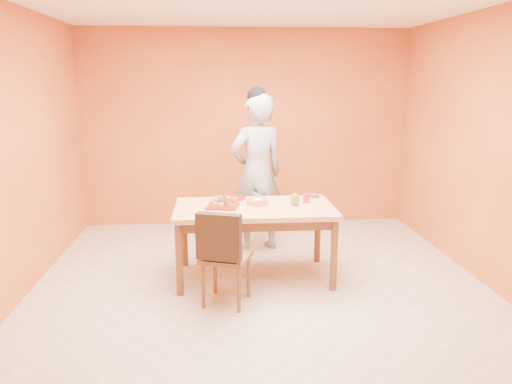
{
  "coord_description": "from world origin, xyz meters",
  "views": [
    {
      "loc": [
        -0.42,
        -4.44,
        2.01
      ],
      "look_at": [
        -0.04,
        0.3,
        0.94
      ],
      "focal_mm": 35.0,
      "sensor_mm": 36.0,
      "label": 1
    }
  ],
  "objects": [
    {
      "name": "floor",
      "position": [
        0.0,
        0.0,
        0.0
      ],
      "size": [
        5.0,
        5.0,
        0.0
      ],
      "primitive_type": "plane",
      "color": "beige",
      "rests_on": "ground"
    },
    {
      "name": "wall_back",
      "position": [
        0.0,
        2.5,
        1.35
      ],
      "size": [
        4.5,
        0.0,
        4.5
      ],
      "primitive_type": "plane",
      "rotation": [
        1.57,
        0.0,
        0.0
      ],
      "color": "orange",
      "rests_on": "floor"
    },
    {
      "name": "wall_left",
      "position": [
        -2.25,
        0.0,
        1.35
      ],
      "size": [
        0.0,
        5.0,
        5.0
      ],
      "primitive_type": "plane",
      "rotation": [
        1.57,
        0.0,
        1.57
      ],
      "color": "orange",
      "rests_on": "floor"
    },
    {
      "name": "wall_right",
      "position": [
        2.25,
        0.0,
        1.35
      ],
      "size": [
        0.0,
        5.0,
        5.0
      ],
      "primitive_type": "plane",
      "rotation": [
        1.57,
        0.0,
        -1.57
      ],
      "color": "orange",
      "rests_on": "floor"
    },
    {
      "name": "dining_table",
      "position": [
        -0.04,
        0.43,
        0.67
      ],
      "size": [
        1.6,
        0.9,
        0.76
      ],
      "color": "#EEBB7C",
      "rests_on": "floor"
    },
    {
      "name": "dining_chair",
      "position": [
        -0.35,
        -0.18,
        0.47
      ],
      "size": [
        0.53,
        0.59,
        0.9
      ],
      "rotation": [
        0.0,
        0.0,
        -0.33
      ],
      "color": "brown",
      "rests_on": "floor"
    },
    {
      "name": "pastry_pile",
      "position": [
        -0.36,
        0.43,
        0.82
      ],
      "size": [
        0.27,
        0.27,
        0.09
      ],
      "primitive_type": null,
      "color": "#B9804F",
      "rests_on": "pastry_platter"
    },
    {
      "name": "person",
      "position": [
        0.05,
        1.3,
        0.93
      ],
      "size": [
        0.79,
        0.66,
        1.86
      ],
      "primitive_type": "imported",
      "rotation": [
        0.0,
        0.0,
        3.51
      ],
      "color": "gray",
      "rests_on": "floor"
    },
    {
      "name": "pastry_platter",
      "position": [
        -0.36,
        0.43,
        0.77
      ],
      "size": [
        0.36,
        0.36,
        0.02
      ],
      "primitive_type": "cube",
      "rotation": [
        0.0,
        0.0,
        -0.2
      ],
      "color": "maroon",
      "rests_on": "dining_table"
    },
    {
      "name": "red_dinner_plate",
      "position": [
        -0.25,
        0.78,
        0.77
      ],
      "size": [
        0.3,
        0.3,
        0.02
      ],
      "primitive_type": "cylinder",
      "rotation": [
        0.0,
        0.0,
        -0.11
      ],
      "color": "maroon",
      "rests_on": "dining_table"
    },
    {
      "name": "white_cake_plate",
      "position": [
        -0.01,
        0.47,
        0.77
      ],
      "size": [
        0.35,
        0.35,
        0.01
      ],
      "primitive_type": "cylinder",
      "rotation": [
        0.0,
        0.0,
        -0.39
      ],
      "color": "silver",
      "rests_on": "dining_table"
    },
    {
      "name": "sponge_cake",
      "position": [
        -0.01,
        0.47,
        0.8
      ],
      "size": [
        0.29,
        0.29,
        0.05
      ],
      "primitive_type": "cylinder",
      "rotation": [
        0.0,
        0.0,
        0.4
      ],
      "color": "#F19F3E",
      "rests_on": "white_cake_plate"
    },
    {
      "name": "cake_server",
      "position": [
        0.0,
        0.65,
        0.83
      ],
      "size": [
        0.1,
        0.29,
        0.01
      ],
      "primitive_type": "cube",
      "rotation": [
        0.0,
        0.0,
        0.18
      ],
      "color": "white",
      "rests_on": "sponge_cake"
    },
    {
      "name": "egg_ornament",
      "position": [
        0.37,
        0.44,
        0.82
      ],
      "size": [
        0.12,
        0.11,
        0.13
      ],
      "primitive_type": "ellipsoid",
      "rotation": [
        0.0,
        0.0,
        0.35
      ],
      "color": "olive",
      "rests_on": "dining_table"
    },
    {
      "name": "magenta_glass",
      "position": [
        0.5,
        0.53,
        0.81
      ],
      "size": [
        0.09,
        0.09,
        0.1
      ],
      "primitive_type": "cylinder",
      "rotation": [
        0.0,
        0.0,
        -0.3
      ],
      "color": "#C21D4D",
      "rests_on": "dining_table"
    },
    {
      "name": "checker_tin",
      "position": [
        0.64,
        0.78,
        0.78
      ],
      "size": [
        0.14,
        0.14,
        0.03
      ],
      "primitive_type": "cylinder",
      "rotation": [
        0.0,
        0.0,
        -0.3
      ],
      "color": "#34200E",
      "rests_on": "dining_table"
    }
  ]
}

